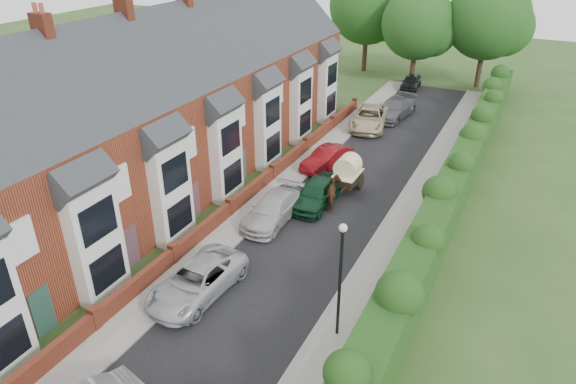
# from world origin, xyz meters

# --- Properties ---
(ground) EXTENTS (140.00, 140.00, 0.00)m
(ground) POSITION_xyz_m (0.00, 0.00, 0.00)
(ground) COLOR #2D4C1E
(ground) RESTS_ON ground
(road) EXTENTS (6.00, 58.00, 0.02)m
(road) POSITION_xyz_m (-0.50, 11.00, 0.01)
(road) COLOR black
(road) RESTS_ON ground
(pavement_hedge_side) EXTENTS (2.20, 58.00, 0.12)m
(pavement_hedge_side) POSITION_xyz_m (3.60, 11.00, 0.06)
(pavement_hedge_side) COLOR gray
(pavement_hedge_side) RESTS_ON ground
(pavement_house_side) EXTENTS (1.70, 58.00, 0.12)m
(pavement_house_side) POSITION_xyz_m (-4.35, 11.00, 0.06)
(pavement_house_side) COLOR gray
(pavement_house_side) RESTS_ON ground
(kerb_hedge_side) EXTENTS (0.18, 58.00, 0.13)m
(kerb_hedge_side) POSITION_xyz_m (2.55, 11.00, 0.07)
(kerb_hedge_side) COLOR #969691
(kerb_hedge_side) RESTS_ON ground
(kerb_house_side) EXTENTS (0.18, 58.00, 0.13)m
(kerb_house_side) POSITION_xyz_m (-3.55, 11.00, 0.07)
(kerb_house_side) COLOR #969691
(kerb_house_side) RESTS_ON ground
(hedge) EXTENTS (2.10, 58.00, 2.85)m
(hedge) POSITION_xyz_m (5.40, 11.00, 1.60)
(hedge) COLOR #193711
(hedge) RESTS_ON ground
(terrace_row) EXTENTS (9.05, 40.50, 11.50)m
(terrace_row) POSITION_xyz_m (-10.87, 9.98, 4.47)
(terrace_row) COLOR #9A3D27
(terrace_row) RESTS_ON ground
(garden_wall_row) EXTENTS (0.35, 40.35, 1.10)m
(garden_wall_row) POSITION_xyz_m (-5.35, 10.00, 0.46)
(garden_wall_row) COLOR brown
(garden_wall_row) RESTS_ON ground
(lamppost) EXTENTS (0.32, 0.32, 5.16)m
(lamppost) POSITION_xyz_m (3.40, 4.00, 3.30)
(lamppost) COLOR black
(lamppost) RESTS_ON ground
(tree_far_left) EXTENTS (7.14, 6.80, 9.29)m
(tree_far_left) POSITION_xyz_m (-2.65, 40.08, 5.71)
(tree_far_left) COLOR #332316
(tree_far_left) RESTS_ON ground
(tree_far_right) EXTENTS (7.98, 7.60, 10.31)m
(tree_far_right) POSITION_xyz_m (3.39, 42.08, 6.31)
(tree_far_right) COLOR #332316
(tree_far_right) RESTS_ON ground
(tree_far_back) EXTENTS (8.40, 8.00, 10.82)m
(tree_far_back) POSITION_xyz_m (-8.59, 43.08, 6.62)
(tree_far_back) COLOR #332316
(tree_far_back) RESTS_ON ground
(car_silver_b) EXTENTS (2.66, 5.26, 1.43)m
(car_silver_b) POSITION_xyz_m (-3.00, 3.65, 0.71)
(car_silver_b) COLOR #B8BBC0
(car_silver_b) RESTS_ON ground
(car_white) EXTENTS (2.03, 4.89, 1.41)m
(car_white) POSITION_xyz_m (-3.00, 10.60, 0.71)
(car_white) COLOR #B8B8B8
(car_white) RESTS_ON ground
(car_green) EXTENTS (1.88, 4.53, 1.53)m
(car_green) POSITION_xyz_m (-1.60, 13.31, 0.77)
(car_green) COLOR #10361F
(car_green) RESTS_ON ground
(car_red) EXTENTS (2.43, 4.37, 1.37)m
(car_red) POSITION_xyz_m (-3.00, 18.20, 0.68)
(car_red) COLOR maroon
(car_red) RESTS_ON ground
(car_beige) EXTENTS (3.54, 6.02, 1.57)m
(car_beige) POSITION_xyz_m (-2.90, 26.66, 0.79)
(car_beige) COLOR #C7B790
(car_beige) RESTS_ON ground
(car_grey) EXTENTS (2.90, 5.67, 1.57)m
(car_grey) POSITION_xyz_m (-1.78, 29.74, 0.79)
(car_grey) COLOR #57595E
(car_grey) RESTS_ON ground
(car_black) EXTENTS (1.92, 4.10, 1.36)m
(car_black) POSITION_xyz_m (-2.67, 38.59, 0.68)
(car_black) COLOR black
(car_black) RESTS_ON ground
(horse) EXTENTS (1.59, 2.11, 1.62)m
(horse) POSITION_xyz_m (-0.63, 13.62, 0.81)
(horse) COLOR #472E1A
(horse) RESTS_ON ground
(horse_cart) EXTENTS (1.46, 3.24, 2.34)m
(horse_cart) POSITION_xyz_m (-0.63, 15.70, 1.34)
(horse_cart) COLOR black
(horse_cart) RESTS_ON ground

